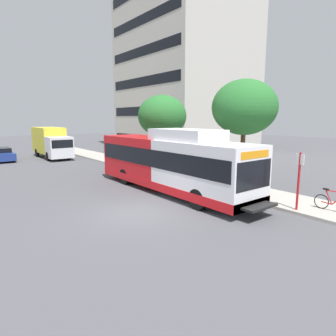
{
  "coord_description": "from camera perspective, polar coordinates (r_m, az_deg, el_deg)",
  "views": [
    {
      "loc": [
        -6.53,
        -10.8,
        4.21
      ],
      "look_at": [
        2.87,
        1.23,
        1.6
      ],
      "focal_mm": 31.07,
      "sensor_mm": 36.0,
      "label": 1
    }
  ],
  "objects": [
    {
      "name": "ground_plane",
      "position": [
        20.34,
        -18.45,
        -2.75
      ],
      "size": [
        120.0,
        120.0,
        0.0
      ],
      "primitive_type": "plane",
      "color": "#4C4C51"
    },
    {
      "name": "sidewalk_curb",
      "position": [
        21.97,
        0.82,
        -1.16
      ],
      "size": [
        3.0,
        56.0,
        0.14
      ],
      "primitive_type": "cube",
      "color": "#A8A399",
      "rests_on": "ground"
    },
    {
      "name": "transit_bus",
      "position": [
        16.71,
        0.41,
        1.08
      ],
      "size": [
        2.58,
        12.25,
        3.65
      ],
      "color": "white",
      "rests_on": "ground"
    },
    {
      "name": "bus_stop_sign_pole",
      "position": [
        14.13,
        24.28,
        -1.6
      ],
      "size": [
        0.1,
        0.36,
        2.6
      ],
      "color": "red",
      "rests_on": "sidewalk_curb"
    },
    {
      "name": "bicycle_parked",
      "position": [
        14.84,
        29.85,
        -5.84
      ],
      "size": [
        0.52,
        1.76,
        1.02
      ],
      "color": "black",
      "rests_on": "sidewalk_curb"
    },
    {
      "name": "street_tree_near_stop",
      "position": [
        18.11,
        14.75,
        11.39
      ],
      "size": [
        3.84,
        3.84,
        6.35
      ],
      "color": "#4C3823",
      "rests_on": "sidewalk_curb"
    },
    {
      "name": "street_tree_mid_block",
      "position": [
        24.1,
        -1.14,
        10.15
      ],
      "size": [
        3.97,
        3.97,
        5.96
      ],
      "color": "#4C3823",
      "rests_on": "sidewalk_curb"
    },
    {
      "name": "parked_car_far_lane",
      "position": [
        33.47,
        -29.81,
        2.33
      ],
      "size": [
        1.8,
        4.5,
        1.33
      ],
      "color": "navy",
      "rests_on": "ground"
    },
    {
      "name": "box_truck_background",
      "position": [
        33.72,
        -21.93,
        4.8
      ],
      "size": [
        2.32,
        7.01,
        3.25
      ],
      "color": "silver",
      "rests_on": "ground"
    },
    {
      "name": "apartment_tower_backdrop",
      "position": [
        40.58,
        3.55,
        25.38
      ],
      "size": [
        13.13,
        14.69,
        30.38
      ],
      "color": "#BCB7AD",
      "rests_on": "ground"
    },
    {
      "name": "lattice_comm_tower",
      "position": [
        51.38,
        -7.24,
        17.48
      ],
      "size": [
        1.1,
        1.1,
        33.38
      ],
      "color": "#B7B7BC",
      "rests_on": "ground"
    }
  ]
}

